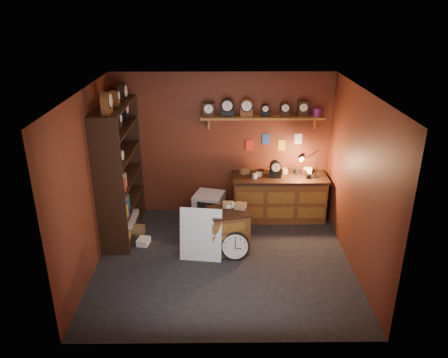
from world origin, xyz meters
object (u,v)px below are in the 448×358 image
at_px(low_cabinet, 229,228).
at_px(shelving_unit, 118,166).
at_px(workbench, 279,195).
at_px(big_round_clock, 235,246).

bearing_deg(low_cabinet, shelving_unit, 146.38).
xyz_separation_m(workbench, low_cabinet, (-0.97, -1.13, -0.08)).
relative_size(workbench, big_round_clock, 3.77).
height_order(shelving_unit, workbench, shelving_unit).
relative_size(shelving_unit, low_cabinet, 3.17).
distance_m(workbench, big_round_clock, 1.67).
xyz_separation_m(shelving_unit, low_cabinet, (1.88, -0.64, -0.86)).
bearing_deg(shelving_unit, big_round_clock, -24.88).
relative_size(low_cabinet, big_round_clock, 1.75).
bearing_deg(low_cabinet, workbench, 34.79).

